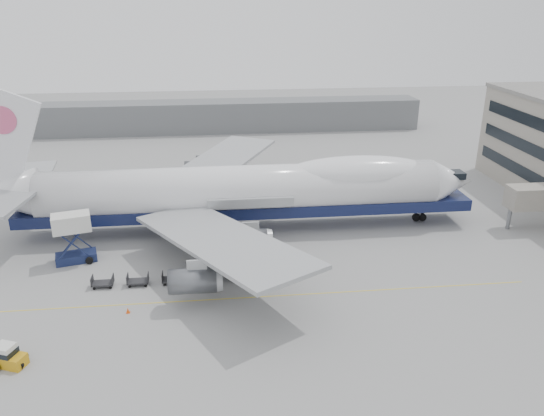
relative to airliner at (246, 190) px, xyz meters
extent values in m
plane|color=gray|center=(-0.64, -12.00, -5.62)|extent=(260.00, 260.00, 0.00)
cube|color=gold|center=(-0.64, -18.00, -5.62)|extent=(60.00, 0.15, 0.01)
cube|color=gray|center=(39.36, -4.00, -1.12)|extent=(9.00, 3.00, 3.00)
cylinder|color=slate|center=(35.36, -4.00, -4.12)|extent=(0.50, 0.50, 3.00)
cube|color=slate|center=(-10.64, 58.00, -2.12)|extent=(110.00, 8.00, 7.00)
cylinder|color=white|center=(-0.64, 0.00, 0.08)|extent=(52.00, 6.40, 6.40)
cube|color=#11183F|center=(0.36, 0.00, -2.48)|extent=(60.00, 5.76, 1.50)
cone|color=white|center=(28.36, 0.00, 0.08)|extent=(6.00, 6.40, 6.40)
cone|color=white|center=(-31.14, 0.00, 0.68)|extent=(9.00, 6.40, 6.40)
ellipsoid|color=white|center=(14.96, 0.00, 1.84)|extent=(20.67, 5.78, 4.56)
cube|color=white|center=(-29.64, 0.00, 7.58)|extent=(10.52, 0.50, 13.56)
cylinder|color=#D3527D|center=(-29.14, 0.00, 10.08)|extent=(3.40, 0.30, 3.40)
cube|color=#9EA0A3|center=(-3.64, -14.28, -0.52)|extent=(20.35, 26.74, 2.26)
cube|color=#9EA0A3|center=(-3.64, 14.28, -0.52)|extent=(20.35, 26.74, 2.26)
cylinder|color=#595B60|center=(-6.64, 19.00, -2.72)|extent=(4.80, 2.60, 2.60)
cylinder|color=#595B60|center=(-0.64, 10.00, -2.72)|extent=(4.80, 2.60, 2.60)
cylinder|color=#595B60|center=(-0.64, -10.00, -2.72)|extent=(4.80, 2.60, 2.60)
cylinder|color=#595B60|center=(-6.64, -19.00, -2.72)|extent=(4.80, 2.60, 2.60)
cylinder|color=slate|center=(24.36, 0.00, -4.37)|extent=(0.36, 0.36, 2.50)
cylinder|color=black|center=(24.36, 0.00, -5.07)|extent=(1.10, 0.45, 1.10)
cylinder|color=slate|center=(-3.64, -3.00, -4.37)|extent=(0.36, 0.36, 2.50)
cylinder|color=black|center=(-3.64, -3.00, -5.07)|extent=(1.10, 0.45, 1.10)
cylinder|color=slate|center=(-3.64, 3.00, -4.37)|extent=(0.36, 0.36, 2.50)
cylinder|color=black|center=(-3.64, 3.00, -5.07)|extent=(1.10, 0.45, 1.10)
cube|color=#19234B|center=(-20.87, -7.42, -5.11)|extent=(5.06, 3.32, 1.02)
cube|color=silver|center=(-20.87, -7.42, -0.62)|extent=(4.74, 3.41, 2.04)
cube|color=#19234B|center=(-20.87, -8.44, -2.82)|extent=(3.25, 0.95, 3.67)
cube|color=#19234B|center=(-20.87, -6.40, -2.82)|extent=(3.25, 0.95, 3.67)
cube|color=slate|center=(-20.87, -5.93, -0.62)|extent=(2.44, 1.64, 0.15)
cylinder|color=black|center=(-22.54, -8.35, -5.21)|extent=(0.84, 0.33, 0.84)
cylinder|color=black|center=(-22.54, -6.49, -5.21)|extent=(0.84, 0.33, 0.84)
cylinder|color=black|center=(-19.20, -8.35, -5.21)|extent=(0.84, 0.33, 0.84)
cylinder|color=black|center=(-19.20, -6.49, -5.21)|extent=(0.84, 0.33, 0.84)
cube|color=#C58D12|center=(-22.03, -26.79, -5.09)|extent=(3.06, 2.35, 1.07)
cube|color=silver|center=(-22.30, -26.68, -4.12)|extent=(1.94, 1.83, 0.97)
cube|color=black|center=(-22.30, -26.68, -4.32)|extent=(2.07, 1.96, 0.48)
cylinder|color=black|center=(-23.00, -26.16, -5.29)|extent=(0.68, 0.29, 0.68)
cylinder|color=black|center=(-21.06, -27.42, -5.29)|extent=(0.68, 0.29, 0.68)
cylinder|color=black|center=(-21.06, -26.16, -5.29)|extent=(0.68, 0.29, 0.68)
cone|color=#E24A0B|center=(-13.19, -19.57, -5.34)|extent=(0.37, 0.37, 0.58)
cube|color=#E24A0B|center=(-13.19, -19.57, -5.61)|extent=(0.39, 0.39, 0.03)
cube|color=#2D2D30|center=(-16.61, -14.03, -5.17)|extent=(2.30, 1.35, 0.18)
cube|color=#2D2D30|center=(-17.71, -14.03, -4.77)|extent=(0.08, 1.35, 0.90)
cube|color=#2D2D30|center=(-15.51, -14.03, -4.77)|extent=(0.08, 1.35, 0.90)
cylinder|color=black|center=(-17.46, -14.58, -5.47)|extent=(0.30, 0.12, 0.30)
cylinder|color=black|center=(-17.46, -13.48, -5.47)|extent=(0.30, 0.12, 0.30)
cylinder|color=black|center=(-15.76, -14.58, -5.47)|extent=(0.30, 0.12, 0.30)
cylinder|color=black|center=(-15.76, -13.48, -5.47)|extent=(0.30, 0.12, 0.30)
cube|color=#2D2D30|center=(-12.85, -14.03, -5.17)|extent=(2.30, 1.35, 0.18)
cube|color=#2D2D30|center=(-13.95, -14.03, -4.77)|extent=(0.08, 1.35, 0.90)
cube|color=#2D2D30|center=(-11.75, -14.03, -4.77)|extent=(0.08, 1.35, 0.90)
cylinder|color=black|center=(-13.70, -14.58, -5.47)|extent=(0.30, 0.12, 0.30)
cylinder|color=black|center=(-13.70, -13.48, -5.47)|extent=(0.30, 0.12, 0.30)
cylinder|color=black|center=(-12.00, -14.58, -5.47)|extent=(0.30, 0.12, 0.30)
cylinder|color=black|center=(-12.00, -13.48, -5.47)|extent=(0.30, 0.12, 0.30)
cube|color=#2D2D30|center=(-9.10, -14.03, -5.17)|extent=(2.30, 1.35, 0.18)
cube|color=#2D2D30|center=(-10.20, -14.03, -4.77)|extent=(0.08, 1.35, 0.90)
cube|color=#2D2D30|center=(-8.00, -14.03, -4.77)|extent=(0.08, 1.35, 0.90)
cylinder|color=black|center=(-9.95, -14.58, -5.47)|extent=(0.30, 0.12, 0.30)
cylinder|color=black|center=(-9.95, -13.48, -5.47)|extent=(0.30, 0.12, 0.30)
cylinder|color=black|center=(-8.25, -14.58, -5.47)|extent=(0.30, 0.12, 0.30)
cylinder|color=black|center=(-8.25, -13.48, -5.47)|extent=(0.30, 0.12, 0.30)
cube|color=#2D2D30|center=(-5.34, -14.03, -5.17)|extent=(2.30, 1.35, 0.18)
cube|color=#2D2D30|center=(-6.44, -14.03, -4.77)|extent=(0.08, 1.35, 0.90)
cube|color=#2D2D30|center=(-4.24, -14.03, -4.77)|extent=(0.08, 1.35, 0.90)
cylinder|color=black|center=(-6.19, -14.58, -5.47)|extent=(0.30, 0.12, 0.30)
cylinder|color=black|center=(-6.19, -13.48, -5.47)|extent=(0.30, 0.12, 0.30)
cylinder|color=black|center=(-4.49, -14.58, -5.47)|extent=(0.30, 0.12, 0.30)
cylinder|color=black|center=(-4.49, -13.48, -5.47)|extent=(0.30, 0.12, 0.30)
cube|color=#2D2D30|center=(-1.58, -14.03, -5.17)|extent=(2.30, 1.35, 0.18)
cube|color=#2D2D30|center=(-2.68, -14.03, -4.77)|extent=(0.08, 1.35, 0.90)
cube|color=#2D2D30|center=(-0.48, -14.03, -4.77)|extent=(0.08, 1.35, 0.90)
cylinder|color=black|center=(-2.43, -14.58, -5.47)|extent=(0.30, 0.12, 0.30)
cylinder|color=black|center=(-2.43, -13.48, -5.47)|extent=(0.30, 0.12, 0.30)
cylinder|color=black|center=(-0.73, -14.58, -5.47)|extent=(0.30, 0.12, 0.30)
cylinder|color=black|center=(-0.73, -13.48, -5.47)|extent=(0.30, 0.12, 0.30)
cube|color=#2D2D30|center=(2.18, -14.03, -5.17)|extent=(2.30, 1.35, 0.18)
cube|color=#2D2D30|center=(1.08, -14.03, -4.77)|extent=(0.08, 1.35, 0.90)
cube|color=#2D2D30|center=(3.28, -14.03, -4.77)|extent=(0.08, 1.35, 0.90)
cylinder|color=black|center=(1.33, -14.58, -5.47)|extent=(0.30, 0.12, 0.30)
cylinder|color=black|center=(1.33, -13.48, -5.47)|extent=(0.30, 0.12, 0.30)
cylinder|color=black|center=(3.03, -14.58, -5.47)|extent=(0.30, 0.12, 0.30)
cylinder|color=black|center=(3.03, -13.48, -5.47)|extent=(0.30, 0.12, 0.30)
camera|label=1|loc=(-3.83, -66.24, 23.64)|focal=35.00mm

